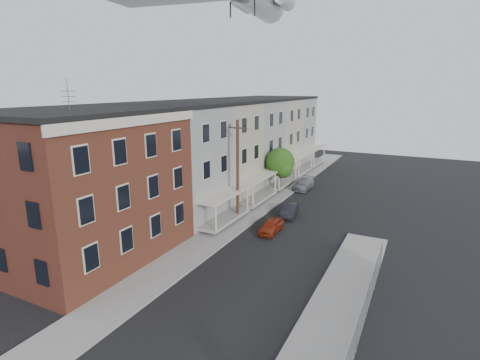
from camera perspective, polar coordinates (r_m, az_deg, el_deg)
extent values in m
cube|color=gray|center=(39.00, 3.78, -3.37)|extent=(3.00, 62.00, 0.12)
cube|color=gray|center=(20.34, 13.29, -21.25)|extent=(3.00, 26.00, 0.12)
cube|color=gray|center=(38.49, 5.77, -3.63)|extent=(0.15, 62.00, 0.14)
cube|color=gray|center=(20.62, 9.11, -20.46)|extent=(0.15, 26.00, 0.14)
cube|color=#331210|center=(27.92, -22.87, -0.97)|extent=(10.00, 12.00, 10.00)
cube|color=black|center=(27.15, -23.91, 9.59)|extent=(10.30, 12.30, 0.30)
cube|color=beige|center=(23.52, -15.74, 8.65)|extent=(0.16, 12.20, 0.60)
cylinder|color=#515156|center=(24.29, -24.72, 11.50)|extent=(0.04, 0.04, 2.00)
cube|color=#61625F|center=(34.63, -11.00, 2.62)|extent=(10.00, 7.00, 10.00)
cube|color=black|center=(34.02, -11.41, 11.15)|extent=(10.25, 7.00, 0.30)
cube|color=gray|center=(32.68, -2.34, -5.92)|extent=(1.80, 6.40, 0.25)
cube|color=beige|center=(32.00, -2.37, -2.22)|extent=(1.90, 6.50, 0.15)
cube|color=gray|center=(40.31, -4.96, 4.41)|extent=(10.00, 7.00, 10.00)
cube|color=black|center=(39.78, -5.12, 11.74)|extent=(10.25, 7.00, 0.30)
cube|color=gray|center=(38.64, 2.68, -2.76)|extent=(1.80, 6.40, 0.25)
cube|color=beige|center=(38.07, 2.72, 0.42)|extent=(1.90, 6.50, 0.15)
cube|color=#61625F|center=(46.34, -0.43, 5.71)|extent=(10.00, 7.00, 10.00)
cube|color=black|center=(45.89, -0.44, 12.09)|extent=(10.25, 7.00, 0.30)
cube|color=gray|center=(44.90, 6.31, -0.44)|extent=(1.80, 6.40, 0.25)
cube|color=beige|center=(44.41, 6.38, 2.31)|extent=(1.90, 6.50, 0.15)
cube|color=gray|center=(52.62, 3.06, 6.69)|extent=(10.00, 7.00, 10.00)
cube|color=black|center=(52.22, 3.13, 12.30)|extent=(10.25, 7.00, 0.30)
cube|color=gray|center=(51.36, 9.04, 1.31)|extent=(1.80, 6.40, 0.25)
cube|color=beige|center=(50.93, 9.13, 3.72)|extent=(1.90, 6.50, 0.15)
cube|color=#61625F|center=(59.06, 5.80, 7.43)|extent=(10.00, 7.00, 10.00)
cube|color=black|center=(58.70, 5.92, 12.43)|extent=(10.25, 7.00, 0.30)
cube|color=gray|center=(57.94, 11.15, 2.66)|extent=(1.80, 6.40, 0.25)
cube|color=beige|center=(57.55, 11.25, 4.80)|extent=(1.90, 6.50, 0.15)
cylinder|color=gray|center=(18.83, 17.44, -21.46)|extent=(0.06, 0.06, 1.90)
cylinder|color=gray|center=(21.35, 18.84, -17.00)|extent=(0.06, 0.06, 1.90)
cylinder|color=gray|center=(23.98, 19.89, -13.49)|extent=(0.06, 0.06, 1.90)
cylinder|color=gray|center=(26.69, 20.71, -10.67)|extent=(0.06, 0.06, 1.90)
cube|color=gray|center=(18.33, 17.66, -19.16)|extent=(0.04, 18.00, 0.04)
cube|color=gray|center=(18.83, 17.44, -21.46)|extent=(0.02, 18.00, 1.80)
cylinder|color=black|center=(32.62, -0.36, 1.28)|extent=(0.26, 0.26, 9.00)
cube|color=black|center=(32.00, -0.37, 7.94)|extent=(1.80, 0.12, 0.12)
cylinder|color=black|center=(32.30, -1.49, 8.34)|extent=(0.08, 0.08, 0.25)
cylinder|color=black|center=(31.67, 0.77, 8.23)|extent=(0.08, 0.08, 0.25)
cylinder|color=black|center=(42.24, 6.04, -0.45)|extent=(0.24, 0.24, 2.40)
sphere|color=#183F11|center=(41.70, 6.12, 2.75)|extent=(3.20, 3.20, 3.20)
sphere|color=#183F11|center=(41.37, 6.60, 1.85)|extent=(2.24, 2.24, 2.24)
imported|color=maroon|center=(31.10, 4.76, -7.00)|extent=(1.33, 3.29, 1.12)
imported|color=black|center=(35.06, 7.57, -4.59)|extent=(1.67, 3.63, 1.15)
imported|color=slate|center=(44.50, 9.67, -0.61)|extent=(1.87, 4.26, 1.22)
cone|color=silver|center=(43.89, 4.72, 24.47)|extent=(3.19, 3.04, 2.84)
cylinder|color=#939399|center=(41.57, 0.43, 25.36)|extent=(1.91, 3.72, 1.42)
cylinder|color=#939399|center=(40.48, 6.80, 25.58)|extent=(1.91, 3.72, 1.42)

